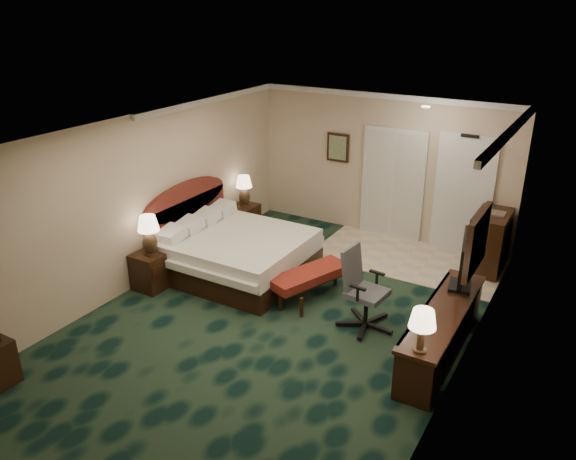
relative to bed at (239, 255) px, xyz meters
The scene contains 24 objects.
floor 1.67m from the bed, 35.07° to the right, with size 5.00×7.50×0.00m, color black.
ceiling 2.87m from the bed, 35.07° to the right, with size 5.00×7.50×0.00m, color white.
wall_back 3.27m from the bed, 64.61° to the left, with size 5.00×0.00×2.70m, color tan.
wall_front 4.98m from the bed, 74.10° to the right, with size 5.00×0.00×2.70m, color tan.
wall_left 1.81m from the bed, 141.18° to the right, with size 0.00×7.50×2.70m, color tan.
wall_right 4.08m from the bed, 13.73° to the right, with size 0.00×7.50×2.70m, color tan.
crown_molding 2.83m from the bed, 35.07° to the right, with size 5.00×7.50×0.10m, color silver, non-canonical shape.
tile_patch 2.99m from the bed, 41.29° to the left, with size 3.20×1.70×0.01m, color #C0B1A2.
headboard 1.16m from the bed, behind, with size 0.12×2.00×1.40m, color #551B15, non-canonical shape.
entry_door 4.07m from the bed, 43.97° to the left, with size 1.02×0.06×2.18m, color silver.
closet_doors 3.27m from the bed, 60.24° to the left, with size 1.20×0.06×2.10m, color #B7B1A9.
wall_art 3.08m from the bed, 81.08° to the left, with size 0.45×0.06×0.55m, color #486853.
wall_mirror 4.00m from the bed, ahead, with size 0.05×0.95×0.75m, color white.
bed is the anchor object (origin of this frame).
nightstand_near 1.41m from the bed, 129.99° to the right, with size 0.47×0.54×0.59m, color black.
nightstand_far 1.77m from the bed, 121.34° to the left, with size 0.45×0.51×0.56m, color black.
lamp_near 1.52m from the bed, 128.42° to the right, with size 0.33×0.33×0.63m, color black, non-canonical shape.
lamp_far 1.87m from the bed, 121.21° to the left, with size 0.31×0.31×0.58m, color black, non-canonical shape.
bed_bench 1.40m from the bed, ahead, with size 0.46×1.32×0.45m, color maroon.
desk 3.61m from the bed, ahead, with size 0.50×2.33×0.67m, color black.
tv 3.64m from the bed, ahead, with size 0.08×0.93×0.72m, color black.
desk_lamp 3.98m from the bed, 24.38° to the right, with size 0.30×0.30×0.53m, color black, non-canonical shape.
desk_chair 2.52m from the bed, 10.29° to the right, with size 0.67×0.62×1.14m, color #4D4D4F, non-canonical shape.
minibar 4.19m from the bed, 32.72° to the left, with size 0.53×0.95×1.00m, color black.
Camera 1 is at (3.62, -5.89, 4.28)m, focal length 35.00 mm.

